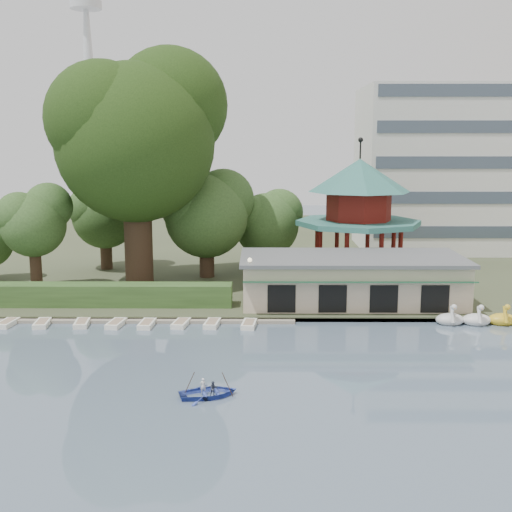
{
  "coord_description": "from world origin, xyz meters",
  "views": [
    {
      "loc": [
        2.32,
        -30.79,
        13.67
      ],
      "look_at": [
        2.0,
        18.0,
        5.0
      ],
      "focal_mm": 45.0,
      "sensor_mm": 36.0,
      "label": 1
    }
  ],
  "objects_px": {
    "big_tree": "(138,130)",
    "pavilion": "(359,206)",
    "rowboat_with_passengers": "(208,388)",
    "dock": "(76,319)",
    "boathouse": "(351,279)"
  },
  "relations": [
    {
      "from": "boathouse",
      "to": "rowboat_with_passengers",
      "type": "bearing_deg",
      "value": -118.04
    },
    {
      "from": "big_tree",
      "to": "pavilion",
      "type": "bearing_deg",
      "value": 10.26
    },
    {
      "from": "dock",
      "to": "big_tree",
      "type": "height_order",
      "value": "big_tree"
    },
    {
      "from": "big_tree",
      "to": "rowboat_with_passengers",
      "type": "xyz_separation_m",
      "value": [
        8.3,
        -25.98,
        -14.27
      ]
    },
    {
      "from": "rowboat_with_passengers",
      "to": "pavilion",
      "type": "bearing_deg",
      "value": 67.21
    },
    {
      "from": "rowboat_with_passengers",
      "to": "big_tree",
      "type": "bearing_deg",
      "value": 107.73
    },
    {
      "from": "pavilion",
      "to": "boathouse",
      "type": "bearing_deg",
      "value": -101.28
    },
    {
      "from": "pavilion",
      "to": "big_tree",
      "type": "relative_size",
      "value": 0.61
    },
    {
      "from": "pavilion",
      "to": "dock",
      "type": "bearing_deg",
      "value": -148.34
    },
    {
      "from": "pavilion",
      "to": "rowboat_with_passengers",
      "type": "bearing_deg",
      "value": -112.79
    },
    {
      "from": "boathouse",
      "to": "dock",
      "type": "bearing_deg",
      "value": -167.76
    },
    {
      "from": "boathouse",
      "to": "pavilion",
      "type": "xyz_separation_m",
      "value": [
        2.0,
        10.03,
        5.11
      ]
    },
    {
      "from": "pavilion",
      "to": "rowboat_with_passengers",
      "type": "relative_size",
      "value": 2.62
    },
    {
      "from": "boathouse",
      "to": "pavilion",
      "type": "bearing_deg",
      "value": 78.72
    },
    {
      "from": "pavilion",
      "to": "big_tree",
      "type": "xyz_separation_m",
      "value": [
        -20.8,
        -3.77,
        7.25
      ]
    }
  ]
}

